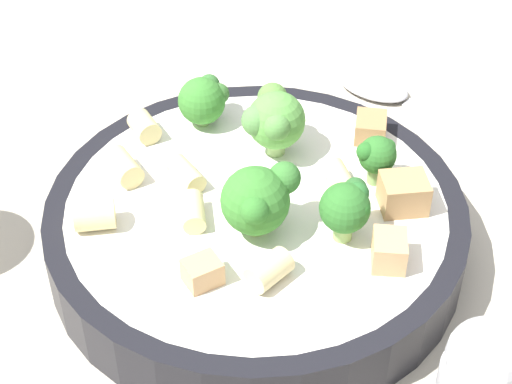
{
  "coord_description": "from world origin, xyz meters",
  "views": [
    {
      "loc": [
        -0.38,
        -0.01,
        0.38
      ],
      "look_at": [
        0.0,
        0.0,
        0.05
      ],
      "focal_mm": 60.0,
      "sensor_mm": 36.0,
      "label": 1
    }
  ],
  "objects_px": {
    "chicken_chunk_2": "(202,272)",
    "chicken_chunk_0": "(404,199)",
    "broccoli_floret_1": "(377,155)",
    "spoon": "(400,97)",
    "rigatoni_5": "(95,215)",
    "rigatoni_1": "(269,270)",
    "pasta_bowl": "(256,224)",
    "broccoli_floret_3": "(265,200)",
    "chicken_chunk_1": "(389,251)",
    "chicken_chunk_3": "(371,128)",
    "rigatoni_2": "(186,174)",
    "broccoli_floret_2": "(347,207)",
    "rigatoni_6": "(144,127)",
    "broccoli_floret_4": "(274,119)",
    "rigatoni_4": "(123,167)",
    "broccoli_floret_0": "(204,99)",
    "rigatoni_0": "(339,179)",
    "rigatoni_3": "(193,212)"
  },
  "relations": [
    {
      "from": "pasta_bowl",
      "to": "broccoli_floret_2",
      "type": "distance_m",
      "value": 0.07
    },
    {
      "from": "rigatoni_4",
      "to": "chicken_chunk_2",
      "type": "distance_m",
      "value": 0.1
    },
    {
      "from": "pasta_bowl",
      "to": "spoon",
      "type": "height_order",
      "value": "pasta_bowl"
    },
    {
      "from": "chicken_chunk_1",
      "to": "broccoli_floret_0",
      "type": "bearing_deg",
      "value": 40.43
    },
    {
      "from": "broccoli_floret_2",
      "to": "rigatoni_4",
      "type": "xyz_separation_m",
      "value": [
        0.05,
        0.13,
        -0.01
      ]
    },
    {
      "from": "rigatoni_2",
      "to": "rigatoni_0",
      "type": "bearing_deg",
      "value": -92.38
    },
    {
      "from": "rigatoni_3",
      "to": "rigatoni_4",
      "type": "relative_size",
      "value": 0.96
    },
    {
      "from": "broccoli_floret_0",
      "to": "broccoli_floret_1",
      "type": "bearing_deg",
      "value": -118.65
    },
    {
      "from": "broccoli_floret_1",
      "to": "spoon",
      "type": "distance_m",
      "value": 0.15
    },
    {
      "from": "pasta_bowl",
      "to": "broccoli_floret_2",
      "type": "bearing_deg",
      "value": -117.11
    },
    {
      "from": "pasta_bowl",
      "to": "rigatoni_6",
      "type": "xyz_separation_m",
      "value": [
        0.07,
        0.07,
        0.02
      ]
    },
    {
      "from": "rigatoni_5",
      "to": "chicken_chunk_0",
      "type": "height_order",
      "value": "chicken_chunk_0"
    },
    {
      "from": "spoon",
      "to": "rigatoni_2",
      "type": "bearing_deg",
      "value": 133.84
    },
    {
      "from": "rigatoni_5",
      "to": "chicken_chunk_3",
      "type": "height_order",
      "value": "rigatoni_5"
    },
    {
      "from": "chicken_chunk_2",
      "to": "chicken_chunk_3",
      "type": "xyz_separation_m",
      "value": [
        0.13,
        -0.1,
        0.0
      ]
    },
    {
      "from": "chicken_chunk_1",
      "to": "chicken_chunk_3",
      "type": "bearing_deg",
      "value": 0.28
    },
    {
      "from": "chicken_chunk_1",
      "to": "broccoli_floret_2",
      "type": "bearing_deg",
      "value": 47.97
    },
    {
      "from": "chicken_chunk_0",
      "to": "pasta_bowl",
      "type": "bearing_deg",
      "value": 86.85
    },
    {
      "from": "rigatoni_0",
      "to": "rigatoni_3",
      "type": "distance_m",
      "value": 0.09
    },
    {
      "from": "broccoli_floret_2",
      "to": "broccoli_floret_3",
      "type": "xyz_separation_m",
      "value": [
        0.0,
        0.05,
        0.0
      ]
    },
    {
      "from": "rigatoni_1",
      "to": "rigatoni_2",
      "type": "height_order",
      "value": "rigatoni_1"
    },
    {
      "from": "rigatoni_1",
      "to": "chicken_chunk_2",
      "type": "distance_m",
      "value": 0.04
    },
    {
      "from": "chicken_chunk_1",
      "to": "pasta_bowl",
      "type": "bearing_deg",
      "value": 57.73
    },
    {
      "from": "broccoli_floret_2",
      "to": "rigatoni_0",
      "type": "height_order",
      "value": "broccoli_floret_2"
    },
    {
      "from": "chicken_chunk_1",
      "to": "broccoli_floret_3",
      "type": "bearing_deg",
      "value": 71.92
    },
    {
      "from": "broccoli_floret_1",
      "to": "rigatoni_2",
      "type": "distance_m",
      "value": 0.12
    },
    {
      "from": "chicken_chunk_1",
      "to": "chicken_chunk_3",
      "type": "relative_size",
      "value": 0.93
    },
    {
      "from": "chicken_chunk_2",
      "to": "chicken_chunk_0",
      "type": "bearing_deg",
      "value": -63.06
    },
    {
      "from": "rigatoni_3",
      "to": "spoon",
      "type": "height_order",
      "value": "rigatoni_3"
    },
    {
      "from": "chicken_chunk_0",
      "to": "spoon",
      "type": "distance_m",
      "value": 0.18
    },
    {
      "from": "rigatoni_2",
      "to": "spoon",
      "type": "height_order",
      "value": "rigatoni_2"
    },
    {
      "from": "rigatoni_0",
      "to": "broccoli_floret_2",
      "type": "bearing_deg",
      "value": -178.48
    },
    {
      "from": "broccoli_floret_0",
      "to": "chicken_chunk_2",
      "type": "xyz_separation_m",
      "value": [
        -0.15,
        -0.01,
        -0.01
      ]
    },
    {
      "from": "broccoli_floret_3",
      "to": "rigatoni_3",
      "type": "distance_m",
      "value": 0.05
    },
    {
      "from": "broccoli_floret_0",
      "to": "chicken_chunk_0",
      "type": "height_order",
      "value": "broccoli_floret_0"
    },
    {
      "from": "broccoli_floret_0",
      "to": "broccoli_floret_2",
      "type": "height_order",
      "value": "broccoli_floret_2"
    },
    {
      "from": "broccoli_floret_4",
      "to": "rigatoni_5",
      "type": "xyz_separation_m",
      "value": [
        -0.07,
        0.1,
        -0.02
      ]
    },
    {
      "from": "pasta_bowl",
      "to": "broccoli_floret_4",
      "type": "distance_m",
      "value": 0.07
    },
    {
      "from": "rigatoni_3",
      "to": "rigatoni_2",
      "type": "bearing_deg",
      "value": 11.43
    },
    {
      "from": "broccoli_floret_0",
      "to": "broccoli_floret_2",
      "type": "distance_m",
      "value": 0.14
    },
    {
      "from": "spoon",
      "to": "chicken_chunk_0",
      "type": "bearing_deg",
      "value": 173.04
    },
    {
      "from": "broccoli_floret_2",
      "to": "rigatoni_3",
      "type": "xyz_separation_m",
      "value": [
        0.01,
        0.09,
        -0.02
      ]
    },
    {
      "from": "chicken_chunk_2",
      "to": "chicken_chunk_1",
      "type": "bearing_deg",
      "value": -80.88
    },
    {
      "from": "rigatoni_4",
      "to": "rigatoni_5",
      "type": "distance_m",
      "value": 0.05
    },
    {
      "from": "rigatoni_4",
      "to": "rigatoni_0",
      "type": "bearing_deg",
      "value": -93.78
    },
    {
      "from": "pasta_bowl",
      "to": "broccoli_floret_0",
      "type": "bearing_deg",
      "value": 23.6
    },
    {
      "from": "pasta_bowl",
      "to": "broccoli_floret_4",
      "type": "relative_size",
      "value": 5.75
    },
    {
      "from": "broccoli_floret_2",
      "to": "rigatoni_6",
      "type": "relative_size",
      "value": 1.75
    },
    {
      "from": "broccoli_floret_1",
      "to": "spoon",
      "type": "xyz_separation_m",
      "value": [
        0.14,
        -0.04,
        -0.05
      ]
    },
    {
      "from": "pasta_bowl",
      "to": "broccoli_floret_3",
      "type": "bearing_deg",
      "value": -167.78
    }
  ]
}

